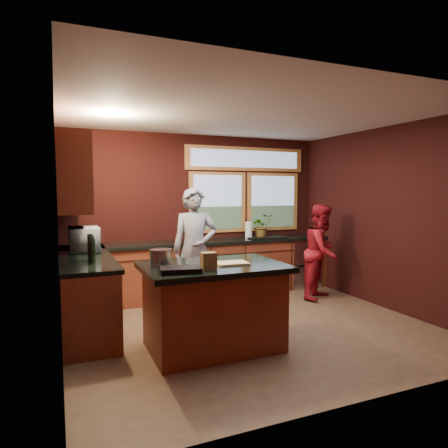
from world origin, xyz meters
TOP-DOWN VIEW (x-y plane):
  - floor at (0.00, 0.00)m, footprint 4.50×4.50m
  - room_shell at (-0.60, 0.32)m, footprint 4.52×4.02m
  - back_counter at (0.20, 1.70)m, footprint 4.50×0.64m
  - left_counter at (-1.95, 0.85)m, footprint 0.64×2.30m
  - island at (-0.68, -0.45)m, footprint 1.55×1.05m
  - person_grey at (-0.43, 0.95)m, footprint 0.74×0.57m
  - person_red at (1.70, 0.81)m, footprint 0.95×0.90m
  - microwave at (-1.92, 1.23)m, footprint 0.41×0.60m
  - potted_plant at (1.09, 1.75)m, footprint 0.37×0.32m
  - paper_towel at (0.81, 1.70)m, footprint 0.12×0.12m
  - cutting_board at (-0.48, -0.50)m, footprint 0.37×0.28m
  - stock_pot at (-1.23, -0.30)m, footprint 0.24×0.24m
  - paper_bag at (-0.83, -0.70)m, footprint 0.15×0.12m
  - black_tray at (-1.13, -0.70)m, footprint 0.44×0.35m

SIDE VIEW (x-z plane):
  - floor at x=0.00m, z-range 0.00..0.00m
  - back_counter at x=0.20m, z-range 0.00..0.93m
  - left_counter at x=-1.95m, z-range 0.00..0.93m
  - island at x=-0.68m, z-range 0.01..0.95m
  - person_red at x=1.70m, z-range 0.00..1.54m
  - person_grey at x=-0.43m, z-range 0.00..1.80m
  - cutting_board at x=-0.48m, z-range 0.94..0.96m
  - black_tray at x=-1.13m, z-range 0.94..0.99m
  - stock_pot at x=-1.23m, z-range 0.94..1.12m
  - paper_bag at x=-0.83m, z-range 0.94..1.12m
  - paper_towel at x=0.81m, z-range 0.93..1.21m
  - microwave at x=-1.92m, z-range 0.93..1.26m
  - potted_plant at x=1.09m, z-range 0.93..1.34m
  - room_shell at x=-0.60m, z-range 0.44..3.15m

